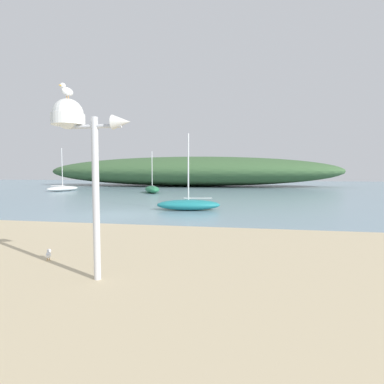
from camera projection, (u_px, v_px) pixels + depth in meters
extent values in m
plane|color=#7A99A8|center=(119.00, 215.00, 14.87)|extent=(120.00, 120.00, 0.00)
ellipsoid|color=#3D6038|center=(188.00, 171.00, 46.14)|extent=(44.46, 13.11, 4.38)
cylinder|color=silver|center=(96.00, 199.00, 5.30)|extent=(0.12, 0.12, 2.83)
cylinder|color=silver|center=(94.00, 126.00, 5.22)|extent=(0.98, 0.07, 0.07)
cylinder|color=white|center=(68.00, 120.00, 5.30)|extent=(0.57, 0.57, 0.19)
sphere|color=white|center=(68.00, 114.00, 5.29)|extent=(0.52, 0.52, 0.52)
cone|color=silver|center=(121.00, 122.00, 5.13)|extent=(0.31, 0.25, 0.25)
cylinder|color=orange|center=(69.00, 97.00, 5.27)|extent=(0.01, 0.01, 0.05)
cylinder|color=orange|center=(67.00, 97.00, 5.28)|extent=(0.01, 0.01, 0.05)
ellipsoid|color=white|center=(67.00, 92.00, 5.27)|extent=(0.16, 0.27, 0.14)
ellipsoid|color=#9EA0A8|center=(67.00, 90.00, 5.27)|extent=(0.13, 0.26, 0.05)
sphere|color=white|center=(63.00, 86.00, 5.16)|extent=(0.10, 0.10, 0.10)
cone|color=gold|center=(59.00, 85.00, 5.09)|extent=(0.04, 0.06, 0.03)
ellipsoid|color=white|center=(63.00, 189.00, 33.55)|extent=(2.60, 4.19, 0.55)
cylinder|color=silver|center=(62.00, 168.00, 33.40)|extent=(0.08, 0.08, 4.31)
cylinder|color=silver|center=(58.00, 186.00, 33.00)|extent=(0.60, 1.70, 0.06)
ellipsoid|color=#287A4C|center=(152.00, 189.00, 30.63)|extent=(2.80, 3.94, 0.71)
cylinder|color=silver|center=(152.00, 170.00, 30.50)|extent=(0.08, 0.08, 3.65)
cylinder|color=silver|center=(153.00, 186.00, 30.06)|extent=(0.77, 1.54, 0.06)
ellipsoid|color=teal|center=(188.00, 205.00, 16.77)|extent=(3.62, 1.77, 0.58)
cylinder|color=silver|center=(188.00, 168.00, 16.64)|extent=(0.08, 0.08, 3.77)
cylinder|color=silver|center=(198.00, 198.00, 16.73)|extent=(1.55, 0.31, 0.06)
cylinder|color=orange|center=(48.00, 259.00, 6.54)|extent=(0.01, 0.01, 0.05)
cylinder|color=orange|center=(50.00, 259.00, 6.56)|extent=(0.01, 0.01, 0.05)
ellipsoid|color=white|center=(48.00, 255.00, 6.54)|extent=(0.21, 0.26, 0.13)
ellipsoid|color=#9EA0A8|center=(48.00, 254.00, 6.54)|extent=(0.18, 0.24, 0.05)
sphere|color=white|center=(49.00, 251.00, 6.63)|extent=(0.09, 0.09, 0.09)
cone|color=gold|center=(49.00, 250.00, 6.70)|extent=(0.05, 0.06, 0.02)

